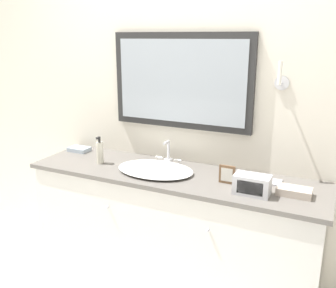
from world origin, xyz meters
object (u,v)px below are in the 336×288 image
Objects in this scene: soap_bottle at (100,152)px; appliance_box at (252,185)px; sink_basin at (156,169)px; picture_frame at (227,175)px.

appliance_box is at bearing -3.80° from soap_bottle.
soap_bottle reaches higher than appliance_box.
appliance_box is (1.13, -0.07, -0.03)m from soap_bottle.
sink_basin is at bearing 3.05° from soap_bottle.
appliance_box is 1.77× the size of picture_frame.
sink_basin is 0.50m from picture_frame.
sink_basin reaches higher than picture_frame.
sink_basin is 4.58× the size of picture_frame.
sink_basin is at bearing 171.82° from appliance_box.
soap_bottle is at bearing -178.57° from picture_frame.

